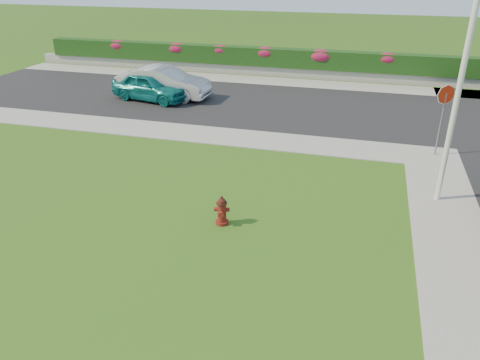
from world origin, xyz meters
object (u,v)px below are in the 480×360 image
(stop_sign, at_px, (445,103))
(fire_hydrant, at_px, (222,211))
(sedan_teal, at_px, (150,87))
(utility_pole, at_px, (457,100))
(sedan_silver, at_px, (164,83))

(stop_sign, bearing_deg, fire_hydrant, -139.81)
(sedan_teal, bearing_deg, utility_pole, -108.91)
(sedan_teal, height_order, stop_sign, stop_sign)
(fire_hydrant, relative_size, stop_sign, 0.31)
(utility_pole, distance_m, stop_sign, 3.99)
(sedan_teal, bearing_deg, stop_sign, -94.85)
(utility_pole, bearing_deg, fire_hydrant, -152.17)
(fire_hydrant, height_order, stop_sign, stop_sign)
(fire_hydrant, distance_m, stop_sign, 9.44)
(fire_hydrant, bearing_deg, utility_pole, 17.36)
(sedan_silver, bearing_deg, sedan_teal, 141.60)
(utility_pole, height_order, stop_sign, utility_pole)
(fire_hydrant, bearing_deg, stop_sign, 37.75)
(sedan_teal, relative_size, stop_sign, 1.54)
(fire_hydrant, height_order, sedan_teal, sedan_teal)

